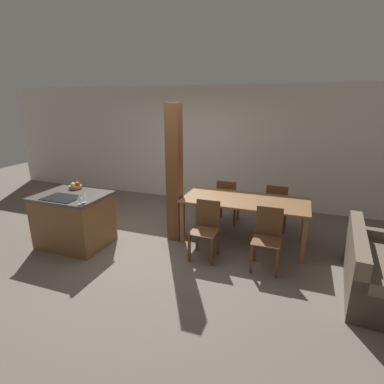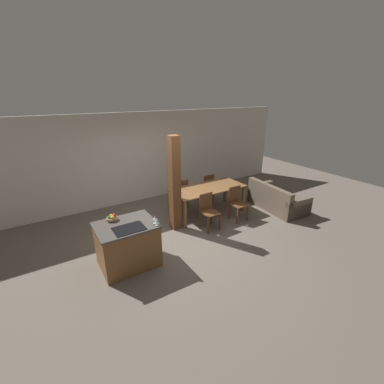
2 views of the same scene
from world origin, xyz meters
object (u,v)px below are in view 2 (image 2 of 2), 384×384
object	(u,v)px
wine_glass_middle	(155,218)
dining_chair_far_right	(207,187)
dining_chair_near_left	(208,210)
timber_post	(175,184)
kitchen_island	(128,244)
wine_glass_near	(157,220)
dining_table	(208,191)
dining_chair_near_right	(237,202)
fruit_bowl	(112,218)
dining_chair_far_left	(180,193)
couch	(277,200)

from	to	relation	value
wine_glass_middle	dining_chair_far_right	bearing A→B (deg)	37.69
dining_chair_near_left	timber_post	xyz separation A→B (m)	(-0.70, 0.43, 0.69)
kitchen_island	wine_glass_near	xyz separation A→B (m)	(0.48, -0.36, 0.56)
dining_chair_far_right	dining_chair_near_left	bearing A→B (deg)	56.38
wine_glass_near	dining_table	distance (m)	2.63
wine_glass_middle	dining_chair_near_left	bearing A→B (deg)	20.52
dining_table	dining_chair_near_left	size ratio (longest dim) A/B	2.31
dining_chair_near_right	fruit_bowl	bearing A→B (deg)	-178.79
dining_chair_near_left	dining_chair_far_left	bearing A→B (deg)	90.00
wine_glass_near	timber_post	bearing A→B (deg)	48.80
kitchen_island	dining_chair_far_right	size ratio (longest dim) A/B	1.25
wine_glass_near	wine_glass_middle	xyz separation A→B (m)	(0.00, 0.09, 0.00)
wine_glass_middle	dining_table	size ratio (longest dim) A/B	0.07
wine_glass_middle	dining_chair_far_right	world-z (taller)	wine_glass_middle
dining_chair_near_left	dining_chair_far_right	distance (m)	1.69
dining_table	couch	size ratio (longest dim) A/B	1.19
dining_chair_far_left	dining_chair_near_left	bearing A→B (deg)	90.00
kitchen_island	wine_glass_near	distance (m)	0.83
wine_glass_middle	couch	world-z (taller)	wine_glass_middle
dining_chair_near_right	couch	world-z (taller)	dining_chair_near_right
dining_chair_far_right	fruit_bowl	bearing A→B (deg)	24.10
wine_glass_near	dining_chair_far_left	distance (m)	2.79
fruit_bowl	dining_chair_near_right	distance (m)	3.33
dining_table	dining_chair_near_right	distance (m)	0.87
wine_glass_middle	dining_chair_far_left	distance (m)	2.72
dining_table	dining_chair_near_right	size ratio (longest dim) A/B	2.31
wine_glass_middle	dining_table	world-z (taller)	wine_glass_middle
dining_chair_near_right	dining_chair_far_right	bearing A→B (deg)	90.00
dining_chair_far_left	timber_post	bearing A→B (deg)	54.33
wine_glass_middle	dining_table	distance (m)	2.58
wine_glass_middle	dining_chair_near_left	size ratio (longest dim) A/B	0.17
dining_chair_far_right	timber_post	size ratio (longest dim) A/B	0.39
timber_post	dining_chair_near_right	bearing A→B (deg)	-14.84
couch	dining_table	bearing A→B (deg)	72.21
kitchen_island	wine_glass_middle	bearing A→B (deg)	-29.48
dining_chair_near_right	dining_chair_far_left	bearing A→B (deg)	123.62
kitchen_island	dining_chair_near_right	world-z (taller)	kitchen_island
wine_glass_near	dining_chair_far_left	size ratio (longest dim) A/B	0.17
fruit_bowl	timber_post	distance (m)	1.75
dining_chair_near_left	dining_chair_near_right	world-z (taller)	same
dining_chair_far_right	wine_glass_near	bearing A→B (deg)	38.86
dining_chair_near_right	timber_post	size ratio (longest dim) A/B	0.39
dining_chair_near_right	dining_chair_far_right	xyz separation A→B (m)	(0.00, 1.40, 0.00)
kitchen_island	dining_chair_far_right	world-z (taller)	kitchen_island
kitchen_island	dining_chair_near_right	size ratio (longest dim) A/B	1.25
couch	wine_glass_middle	bearing A→B (deg)	102.44
kitchen_island	dining_table	world-z (taller)	kitchen_island
fruit_bowl	couch	bearing A→B (deg)	-0.49
fruit_bowl	dining_chair_near_left	world-z (taller)	fruit_bowl
fruit_bowl	wine_glass_middle	bearing A→B (deg)	-41.51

